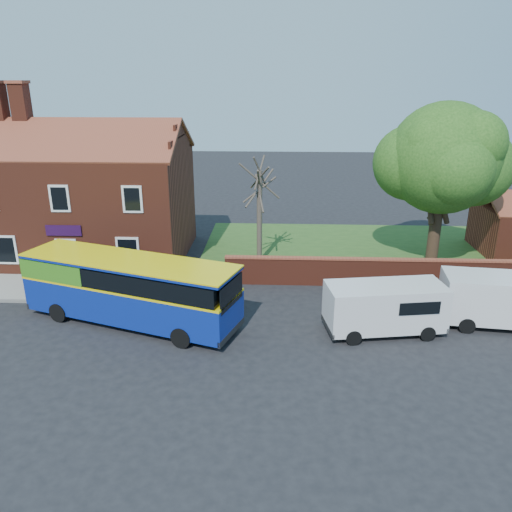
{
  "coord_description": "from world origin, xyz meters",
  "views": [
    {
      "loc": [
        4.87,
        -18.51,
        10.75
      ],
      "look_at": [
        3.79,
        5.0,
        2.34
      ],
      "focal_mm": 35.0,
      "sensor_mm": 36.0,
      "label": 1
    }
  ],
  "objects_px": {
    "van_near": "(385,306)",
    "van_far": "(505,299)",
    "bus": "(124,286)",
    "large_tree": "(444,161)"
  },
  "relations": [
    {
      "from": "bus",
      "to": "van_far",
      "type": "relative_size",
      "value": 1.87
    },
    {
      "from": "van_near",
      "to": "van_far",
      "type": "distance_m",
      "value": 5.64
    },
    {
      "from": "bus",
      "to": "van_far",
      "type": "distance_m",
      "value": 17.36
    },
    {
      "from": "van_near",
      "to": "large_tree",
      "type": "bearing_deg",
      "value": 53.28
    },
    {
      "from": "van_near",
      "to": "van_far",
      "type": "height_order",
      "value": "van_far"
    },
    {
      "from": "large_tree",
      "to": "van_far",
      "type": "bearing_deg",
      "value": -82.45
    },
    {
      "from": "van_near",
      "to": "large_tree",
      "type": "xyz_separation_m",
      "value": [
        4.54,
        8.6,
        5.05
      ]
    },
    {
      "from": "van_far",
      "to": "bus",
      "type": "bearing_deg",
      "value": -172.19
    },
    {
      "from": "van_near",
      "to": "van_far",
      "type": "bearing_deg",
      "value": 0.36
    },
    {
      "from": "van_near",
      "to": "bus",
      "type": "bearing_deg",
      "value": 168.48
    }
  ]
}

